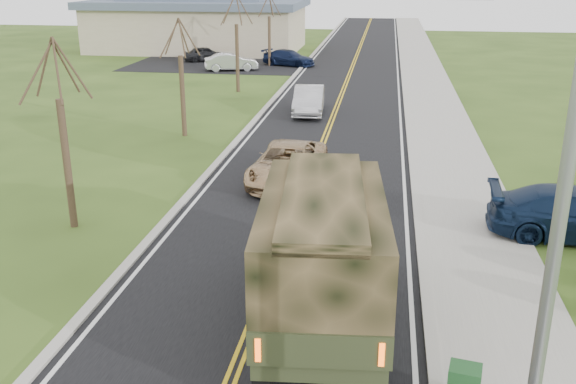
# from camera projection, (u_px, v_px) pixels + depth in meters

# --- Properties ---
(road) EXTENTS (8.00, 120.00, 0.01)m
(road) POSITION_uv_depth(u_px,v_px,m) (347.00, 80.00, 47.92)
(road) COLOR black
(road) RESTS_ON ground
(curb_right) EXTENTS (0.30, 120.00, 0.12)m
(curb_right) POSITION_uv_depth(u_px,v_px,m) (404.00, 80.00, 47.31)
(curb_right) COLOR #9E998E
(curb_right) RESTS_ON ground
(sidewalk_right) EXTENTS (3.20, 120.00, 0.10)m
(sidewalk_right) POSITION_uv_depth(u_px,v_px,m) (428.00, 81.00, 47.07)
(sidewalk_right) COLOR #9E998E
(sidewalk_right) RESTS_ON ground
(curb_left) EXTENTS (0.30, 120.00, 0.10)m
(curb_left) POSITION_uv_depth(u_px,v_px,m) (293.00, 78.00, 48.49)
(curb_left) COLOR #9E998E
(curb_left) RESTS_ON ground
(street_light) EXTENTS (1.65, 0.22, 8.00)m
(street_light) POSITION_uv_depth(u_px,v_px,m) (543.00, 272.00, 8.00)
(street_light) COLOR gray
(street_light) RESTS_ON ground
(bare_tree_a) EXTENTS (1.93, 2.26, 6.08)m
(bare_tree_a) POSITION_uv_depth(u_px,v_px,m) (65.00, 149.00, 20.08)
(bare_tree_a) COLOR #38281C
(bare_tree_a) RESTS_ON ground
(bare_tree_b) EXTENTS (1.83, 2.14, 5.73)m
(bare_tree_b) POSITION_uv_depth(u_px,v_px,m) (182.00, 86.00, 31.32)
(bare_tree_b) COLOR #38281C
(bare_tree_b) RESTS_ON ground
(bare_tree_c) EXTENTS (2.04, 2.39, 6.42)m
(bare_tree_c) POSITION_uv_depth(u_px,v_px,m) (237.00, 50.00, 42.40)
(bare_tree_c) COLOR #38281C
(bare_tree_c) RESTS_ON ground
(bare_tree_d) EXTENTS (1.88, 2.20, 5.91)m
(bare_tree_d) POSITION_uv_depth(u_px,v_px,m) (269.00, 35.00, 53.66)
(bare_tree_d) COLOR #38281C
(bare_tree_d) RESTS_ON ground
(commercial_building) EXTENTS (25.50, 21.50, 5.65)m
(commercial_building) POSITION_uv_depth(u_px,v_px,m) (199.00, 22.00, 64.18)
(commercial_building) COLOR tan
(commercial_building) RESTS_ON ground
(military_truck) EXTENTS (3.16, 7.53, 3.66)m
(military_truck) POSITION_uv_depth(u_px,v_px,m) (323.00, 246.00, 14.40)
(military_truck) COLOR black
(military_truck) RESTS_ON ground
(suv_champagne) EXTENTS (2.81, 5.49, 1.48)m
(suv_champagne) POSITION_uv_depth(u_px,v_px,m) (287.00, 164.00, 25.02)
(suv_champagne) COLOR tan
(suv_champagne) RESTS_ON ground
(sedan_silver) EXTENTS (1.95, 4.80, 1.55)m
(sedan_silver) POSITION_uv_depth(u_px,v_px,m) (309.00, 100.00, 36.65)
(sedan_silver) COLOR #BAB9BE
(sedan_silver) RESTS_ON ground
(lot_car_dark) EXTENTS (4.11, 3.01, 1.30)m
(lot_car_dark) POSITION_uv_depth(u_px,v_px,m) (206.00, 54.00, 56.76)
(lot_car_dark) COLOR black
(lot_car_dark) RESTS_ON ground
(lot_car_silver) EXTENTS (4.50, 2.77, 1.40)m
(lot_car_silver) POSITION_uv_depth(u_px,v_px,m) (231.00, 62.00, 51.77)
(lot_car_silver) COLOR silver
(lot_car_silver) RESTS_ON ground
(lot_car_navy) EXTENTS (4.90, 3.21, 1.32)m
(lot_car_navy) POSITION_uv_depth(u_px,v_px,m) (289.00, 58.00, 54.32)
(lot_car_navy) COLOR #0D1632
(lot_car_navy) RESTS_ON ground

